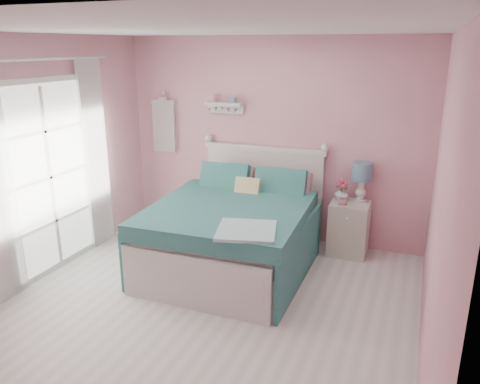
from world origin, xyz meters
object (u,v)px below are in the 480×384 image
Objects in this scene: table_lamp at (362,174)px; vase at (341,194)px; teacup at (342,202)px; nightstand at (349,228)px; bed at (235,232)px.

vase is at bearing -165.25° from table_lamp.
teacup is (0.04, -0.17, -0.05)m from vase.
table_lamp is (0.09, 0.11, 0.67)m from nightstand.
teacup is at bearing -127.33° from table_lamp.
bed is at bearing -147.71° from teacup.
vase is (1.05, 0.86, 0.34)m from bed.
bed reaches higher than table_lamp.
bed is at bearing -140.62° from vase.
nightstand is at bearing -20.91° from vase.
bed is 4.44× the size of table_lamp.
bed is 3.25× the size of nightstand.
table_lamp is at bearing 33.30° from bed.
bed is 1.44m from nightstand.
bed is 1.68m from table_lamp.
nightstand is at bearing 56.12° from teacup.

